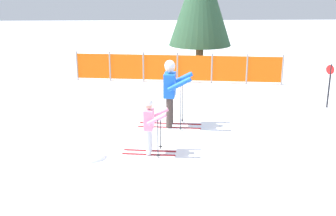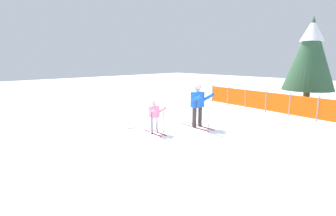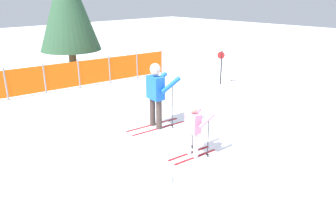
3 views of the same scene
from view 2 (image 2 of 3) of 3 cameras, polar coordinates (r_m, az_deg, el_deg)
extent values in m
plane|color=white|center=(10.35, 5.25, -4.27)|extent=(60.00, 60.00, 0.00)
cube|color=maroon|center=(10.60, 6.94, -3.89)|extent=(1.62, 0.28, 0.02)
cube|color=maroon|center=(10.40, 5.68, -4.15)|extent=(1.62, 0.28, 0.02)
cylinder|color=#3F332D|center=(10.51, 6.99, -1.80)|extent=(0.15, 0.15, 0.77)
cylinder|color=#3F332D|center=(10.31, 5.72, -2.02)|extent=(0.15, 0.15, 0.77)
cube|color=blue|center=(10.28, 6.44, 1.84)|extent=(0.34, 0.52, 0.60)
cylinder|color=blue|center=(10.27, 8.71, 2.31)|extent=(0.61, 0.21, 0.40)
cylinder|color=blue|center=(9.87, 6.20, 2.03)|extent=(0.61, 0.21, 0.40)
sphere|color=#D8AD8C|center=(10.22, 6.49, 4.36)|extent=(0.26, 0.26, 0.26)
sphere|color=silver|center=(10.22, 6.49, 4.61)|extent=(0.27, 0.27, 0.27)
cylinder|color=black|center=(10.36, 8.84, -0.92)|extent=(0.02, 0.02, 1.20)
cylinder|color=black|center=(10.48, 8.76, -3.82)|extent=(0.07, 0.07, 0.01)
cylinder|color=black|center=(9.93, 6.19, -1.35)|extent=(0.02, 0.02, 1.20)
cylinder|color=black|center=(10.06, 6.13, -4.37)|extent=(0.07, 0.07, 0.01)
cube|color=maroon|center=(9.68, -2.42, -5.22)|extent=(1.16, 0.19, 0.02)
cube|color=maroon|center=(9.56, -3.52, -5.43)|extent=(1.16, 0.19, 0.02)
cylinder|color=silver|center=(9.61, -2.43, -3.58)|extent=(0.11, 0.11, 0.55)
cylinder|color=silver|center=(9.49, -3.54, -3.77)|extent=(0.11, 0.11, 0.55)
cube|color=pink|center=(9.44, -3.01, -0.79)|extent=(0.24, 0.36, 0.43)
cylinder|color=pink|center=(9.39, -1.27, -0.43)|extent=(0.44, 0.14, 0.28)
cylinder|color=pink|center=(9.15, -3.46, -0.73)|extent=(0.44, 0.14, 0.28)
sphere|color=#D8AD8C|center=(9.38, -3.03, 1.15)|extent=(0.18, 0.18, 0.18)
sphere|color=white|center=(9.38, -3.03, 1.34)|extent=(0.19, 0.19, 0.19)
cylinder|color=black|center=(9.48, -0.98, -2.94)|extent=(0.02, 0.02, 0.86)
cylinder|color=black|center=(9.57, -0.98, -5.09)|extent=(0.07, 0.07, 0.01)
cylinder|color=black|center=(9.20, -3.54, -3.37)|extent=(0.02, 0.02, 0.86)
cylinder|color=black|center=(9.30, -3.51, -5.57)|extent=(0.07, 0.07, 0.01)
cylinder|color=gray|center=(16.52, 9.63, 3.14)|extent=(0.06, 0.06, 1.10)
cylinder|color=gray|center=(15.67, 12.90, 2.63)|extent=(0.06, 0.06, 1.10)
cylinder|color=gray|center=(14.88, 16.54, 2.05)|extent=(0.06, 0.06, 1.10)
cylinder|color=gray|center=(14.15, 20.55, 1.39)|extent=(0.06, 0.06, 1.10)
cylinder|color=gray|center=(13.51, 24.98, 0.67)|extent=(0.06, 0.06, 1.10)
cylinder|color=gray|center=(12.95, 29.81, -0.13)|extent=(0.06, 0.06, 1.10)
cube|color=#F15E0E|center=(16.09, 11.22, 2.89)|extent=(1.25, 0.20, 0.93)
cube|color=#F15E0E|center=(15.27, 14.67, 2.35)|extent=(1.25, 0.20, 0.93)
cube|color=#F15E0E|center=(14.51, 18.50, 1.73)|extent=(1.25, 0.20, 0.93)
cube|color=#F15E0E|center=(13.82, 22.72, 1.04)|extent=(1.25, 0.20, 0.93)
cube|color=#F15E0E|center=(13.22, 27.35, 0.27)|extent=(1.25, 0.20, 0.93)
cube|color=#F15E0E|center=(12.71, 32.38, -0.56)|extent=(1.25, 0.20, 0.93)
cylinder|color=#4C3823|center=(16.00, 27.84, 1.68)|extent=(0.32, 0.32, 1.02)
cone|color=#2C5235|center=(15.86, 28.60, 10.31)|extent=(2.60, 2.60, 3.80)
cone|color=white|center=(15.93, 29.00, 14.68)|extent=(1.17, 1.17, 1.14)
ellipsoid|color=white|center=(10.49, -8.50, -4.14)|extent=(0.77, 0.65, 0.31)
camera|label=1|loc=(7.44, -65.39, 12.26)|focal=45.00mm
camera|label=3|loc=(12.06, -36.31, 12.27)|focal=35.00mm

